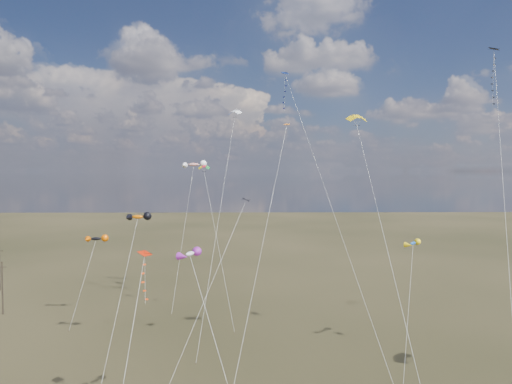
{
  "coord_description": "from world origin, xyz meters",
  "views": [
    {
      "loc": [
        -0.78,
        -38.29,
        21.56
      ],
      "look_at": [
        0.0,
        18.0,
        19.0
      ],
      "focal_mm": 32.0,
      "sensor_mm": 36.0,
      "label": 1
    }
  ],
  "objects_px": {
    "utility_pole_far": "(0,268)",
    "parafoil_yellow": "(357,118)",
    "novelty_black_orange": "(96,239)",
    "diamond_black_high": "(494,92)",
    "utility_pole_near": "(2,288)"
  },
  "relations": [
    {
      "from": "novelty_black_orange",
      "to": "utility_pole_near",
      "type": "bearing_deg",
      "value": 174.7
    },
    {
      "from": "diamond_black_high",
      "to": "parafoil_yellow",
      "type": "relative_size",
      "value": 1.24
    },
    {
      "from": "diamond_black_high",
      "to": "parafoil_yellow",
      "type": "xyz_separation_m",
      "value": [
        -14.18,
        2.67,
        -2.52
      ]
    },
    {
      "from": "utility_pole_far",
      "to": "utility_pole_near",
      "type": "bearing_deg",
      "value": -60.26
    },
    {
      "from": "utility_pole_far",
      "to": "parafoil_yellow",
      "type": "xyz_separation_m",
      "value": [
        57.44,
        -30.44,
        23.55
      ]
    },
    {
      "from": "novelty_black_orange",
      "to": "diamond_black_high",
      "type": "bearing_deg",
      "value": -19.91
    },
    {
      "from": "utility_pole_far",
      "to": "novelty_black_orange",
      "type": "bearing_deg",
      "value": -34.24
    },
    {
      "from": "utility_pole_near",
      "to": "diamond_black_high",
      "type": "distance_m",
      "value": 71.36
    },
    {
      "from": "utility_pole_far",
      "to": "parafoil_yellow",
      "type": "distance_m",
      "value": 69.14
    },
    {
      "from": "utility_pole_near",
      "to": "parafoil_yellow",
      "type": "distance_m",
      "value": 57.18
    },
    {
      "from": "utility_pole_near",
      "to": "parafoil_yellow",
      "type": "bearing_deg",
      "value": -18.4
    },
    {
      "from": "utility_pole_near",
      "to": "utility_pole_far",
      "type": "xyz_separation_m",
      "value": [
        -8.0,
        14.0,
        0.0
      ]
    },
    {
      "from": "parafoil_yellow",
      "to": "utility_pole_near",
      "type": "bearing_deg",
      "value": 161.6
    },
    {
      "from": "utility_pole_near",
      "to": "novelty_black_orange",
      "type": "bearing_deg",
      "value": -5.3
    },
    {
      "from": "utility_pole_near",
      "to": "parafoil_yellow",
      "type": "height_order",
      "value": "parafoil_yellow"
    }
  ]
}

